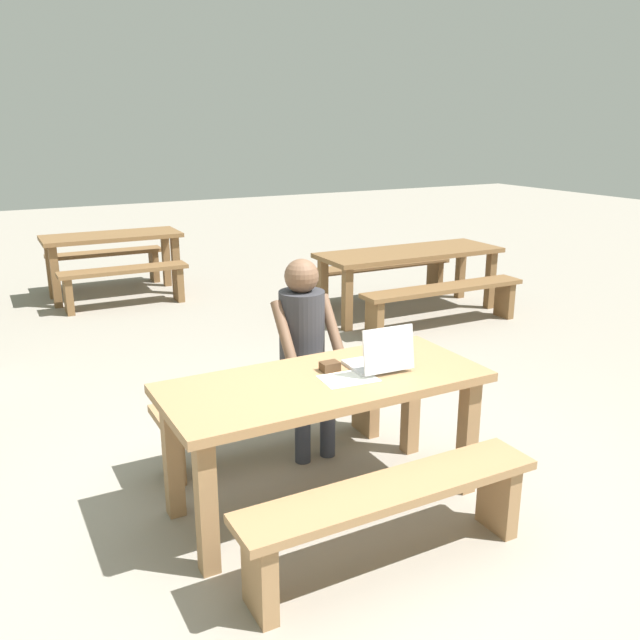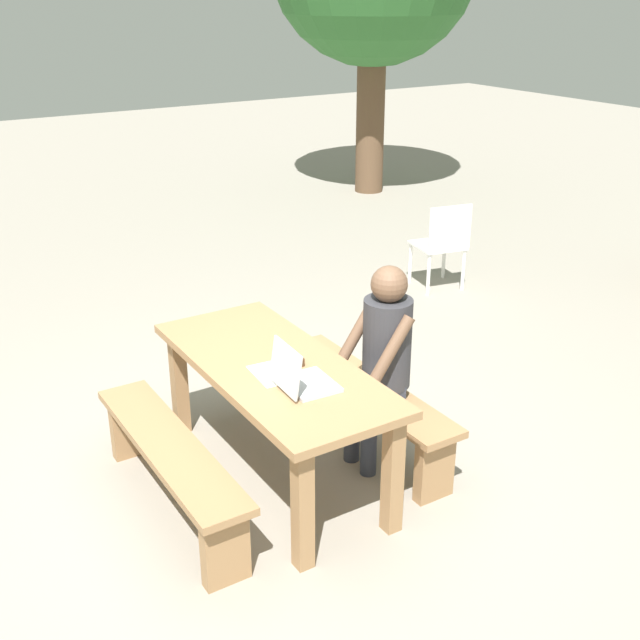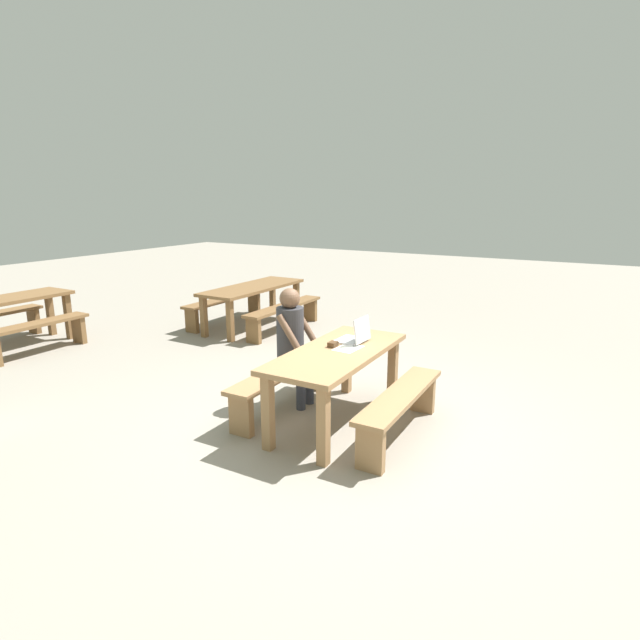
% 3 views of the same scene
% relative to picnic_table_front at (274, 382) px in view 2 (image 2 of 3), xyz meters
% --- Properties ---
extents(ground_plane, '(30.00, 30.00, 0.00)m').
position_rel_picnic_table_front_xyz_m(ground_plane, '(0.00, 0.00, -0.64)').
color(ground_plane, gray).
extents(picnic_table_front, '(1.77, 0.76, 0.76)m').
position_rel_picnic_table_front_xyz_m(picnic_table_front, '(0.00, 0.00, 0.00)').
color(picnic_table_front, '#9E754C').
rests_on(picnic_table_front, ground).
extents(bench_near, '(1.57, 0.30, 0.45)m').
position_rel_picnic_table_front_xyz_m(bench_near, '(0.00, -0.66, -0.31)').
color(bench_near, '#9E754C').
rests_on(bench_near, ground).
extents(bench_far, '(1.57, 0.30, 0.45)m').
position_rel_picnic_table_front_xyz_m(bench_far, '(0.00, 0.66, -0.31)').
color(bench_far, '#9E754C').
rests_on(bench_far, ground).
extents(laptop, '(0.33, 0.31, 0.27)m').
position_rel_picnic_table_front_xyz_m(laptop, '(0.34, -0.02, 0.19)').
color(laptop, silver).
rests_on(laptop, picnic_table_front).
extents(small_pouch, '(0.10, 0.07, 0.05)m').
position_rel_picnic_table_front_xyz_m(small_pouch, '(0.08, 0.09, 0.15)').
color(small_pouch, '#4C331E').
rests_on(small_pouch, picnic_table_front).
extents(paper_sheet, '(0.31, 0.23, 0.00)m').
position_rel_picnic_table_front_xyz_m(paper_sheet, '(0.11, -0.06, 0.12)').
color(paper_sheet, white).
rests_on(paper_sheet, picnic_table_front).
extents(person_seated, '(0.40, 0.40, 1.28)m').
position_rel_picnic_table_front_xyz_m(person_seated, '(0.19, 0.63, 0.11)').
color(person_seated, '#333847').
rests_on(person_seated, ground).
extents(plastic_chair, '(0.52, 0.52, 0.87)m').
position_rel_picnic_table_front_xyz_m(plastic_chair, '(-1.94, 2.91, -0.17)').
color(plastic_chair, white).
rests_on(plastic_chair, ground).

